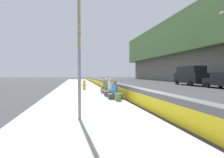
# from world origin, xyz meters

# --- Properties ---
(ground_plane) EXTENTS (160.00, 160.00, 0.00)m
(ground_plane) POSITION_xyz_m (0.00, 0.00, 0.00)
(ground_plane) COLOR #353538
(ground_plane) RESTS_ON ground
(sidewalk_strip) EXTENTS (80.00, 4.40, 0.14)m
(sidewalk_strip) POSITION_xyz_m (0.00, 2.65, 0.07)
(sidewalk_strip) COLOR #A8A59E
(sidewalk_strip) RESTS_ON ground_plane
(jersey_barrier) EXTENTS (76.00, 0.45, 0.85)m
(jersey_barrier) POSITION_xyz_m (0.00, 0.00, 0.42)
(jersey_barrier) COLOR #545456
(jersey_barrier) RESTS_ON ground_plane
(route_sign_post) EXTENTS (0.44, 0.09, 3.60)m
(route_sign_post) POSITION_xyz_m (-1.29, 2.87, 2.23)
(route_sign_post) COLOR gray
(route_sign_post) RESTS_ON sidewalk_strip
(fire_hydrant) EXTENTS (0.26, 0.46, 0.88)m
(fire_hydrant) POSITION_xyz_m (9.20, 2.25, 0.59)
(fire_hydrant) COLOR gold
(fire_hydrant) RESTS_ON sidewalk_strip
(seated_person_foreground) EXTENTS (0.69, 0.79, 1.08)m
(seated_person_foreground) POSITION_xyz_m (2.84, 0.85, 0.48)
(seated_person_foreground) COLOR #424247
(seated_person_foreground) RESTS_ON sidewalk_strip
(seated_person_middle) EXTENTS (0.72, 0.82, 1.12)m
(seated_person_middle) POSITION_xyz_m (4.10, 0.83, 0.49)
(seated_person_middle) COLOR #424247
(seated_person_middle) RESTS_ON sidewalk_strip
(seated_person_rear) EXTENTS (0.74, 0.84, 1.05)m
(seated_person_rear) POSITION_xyz_m (5.59, 0.81, 0.47)
(seated_person_rear) COLOR #706651
(seated_person_rear) RESTS_ON sidewalk_strip
(seated_person_far) EXTENTS (0.73, 0.83, 1.04)m
(seated_person_far) POSITION_xyz_m (6.57, 0.75, 0.47)
(seated_person_far) COLOR black
(seated_person_far) RESTS_ON sidewalk_strip
(backpack) EXTENTS (0.32, 0.28, 0.40)m
(backpack) POSITION_xyz_m (2.00, 0.88, 0.33)
(backpack) COLOR #4C7A3D
(backpack) RESTS_ON sidewalk_strip
(parked_car_fourth) EXTENTS (5.17, 2.25, 2.56)m
(parked_car_fourth) POSITION_xyz_m (14.30, -12.15, 1.35)
(parked_car_fourth) COLOR black
(parked_car_fourth) RESTS_ON ground_plane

